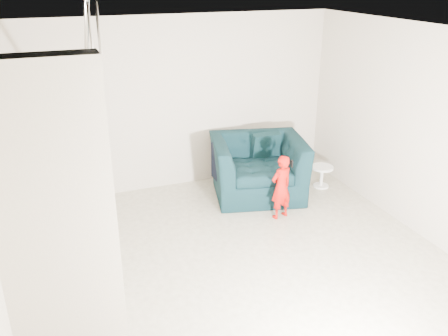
% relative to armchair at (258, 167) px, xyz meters
% --- Properties ---
extents(floor, '(5.50, 5.50, 0.00)m').
position_rel_armchair_xyz_m(floor, '(-0.99, -1.93, -0.45)').
color(floor, gray).
rests_on(floor, ground).
extents(ceiling, '(5.50, 5.50, 0.00)m').
position_rel_armchair_xyz_m(ceiling, '(-0.99, -1.93, 2.25)').
color(ceiling, silver).
rests_on(ceiling, back_wall).
extents(back_wall, '(5.00, 0.00, 5.00)m').
position_rel_armchair_xyz_m(back_wall, '(-0.99, 0.82, 0.90)').
color(back_wall, '#C0B09C').
rests_on(back_wall, floor).
extents(right_wall, '(0.00, 5.50, 5.50)m').
position_rel_armchair_xyz_m(right_wall, '(1.51, -1.93, 0.90)').
color(right_wall, '#C0B09C').
rests_on(right_wall, floor).
extents(armchair, '(1.64, 1.51, 0.91)m').
position_rel_armchair_xyz_m(armchair, '(0.00, 0.00, 0.00)').
color(armchair, black).
rests_on(armchair, floor).
extents(toddler, '(0.39, 0.30, 0.94)m').
position_rel_armchair_xyz_m(toddler, '(-0.02, -0.82, 0.02)').
color(toddler, '#9C1405').
rests_on(toddler, floor).
extents(side_table, '(0.36, 0.36, 0.36)m').
position_rel_armchair_xyz_m(side_table, '(1.09, -0.13, -0.21)').
color(side_table, white).
rests_on(side_table, floor).
extents(staircase, '(1.02, 3.03, 3.62)m').
position_rel_armchair_xyz_m(staircase, '(-2.99, -1.37, 0.49)').
color(staircase, '#ADA089').
rests_on(staircase, floor).
extents(cushion, '(0.46, 0.22, 0.45)m').
position_rel_armchair_xyz_m(cushion, '(0.23, 0.23, 0.24)').
color(cushion, black).
rests_on(cushion, armchair).
extents(throw, '(0.05, 0.50, 0.56)m').
position_rel_armchair_xyz_m(throw, '(-0.64, 0.05, 0.12)').
color(throw, black).
rests_on(throw, armchair).
extents(phone, '(0.02, 0.05, 0.10)m').
position_rel_armchair_xyz_m(phone, '(0.11, -0.85, 0.37)').
color(phone, black).
rests_on(phone, toddler).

